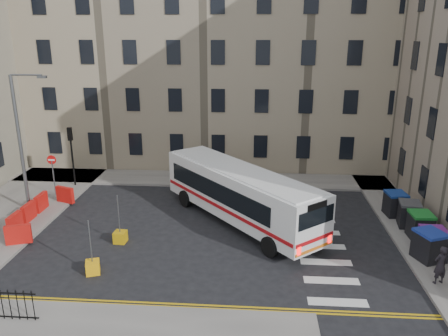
# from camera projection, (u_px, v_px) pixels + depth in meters

# --- Properties ---
(ground) EXTENTS (120.00, 120.00, 0.00)m
(ground) POSITION_uv_depth(u_px,v_px,m) (243.00, 233.00, 23.58)
(ground) COLOR black
(ground) RESTS_ON ground
(pavement_north) EXTENTS (36.00, 3.20, 0.15)m
(pavement_north) POSITION_uv_depth(u_px,v_px,m) (166.00, 178.00, 32.17)
(pavement_north) COLOR slate
(pavement_north) RESTS_ON ground
(pavement_east) EXTENTS (2.40, 26.00, 0.15)m
(pavement_east) POSITION_uv_depth(u_px,v_px,m) (392.00, 208.00, 26.73)
(pavement_east) COLOR slate
(pavement_east) RESTS_ON ground
(pavement_west) EXTENTS (6.00, 22.00, 0.15)m
(pavement_west) POSITION_uv_depth(u_px,v_px,m) (5.00, 217.00, 25.51)
(pavement_west) COLOR slate
(pavement_west) RESTS_ON ground
(terrace_north) EXTENTS (38.30, 10.80, 17.20)m
(terrace_north) POSITION_uv_depth(u_px,v_px,m) (167.00, 54.00, 36.23)
(terrace_north) COLOR gray
(terrace_north) RESTS_ON ground
(traffic_light_nw) EXTENTS (0.28, 0.22, 4.10)m
(traffic_light_nw) POSITION_uv_depth(u_px,v_px,m) (71.00, 147.00, 29.76)
(traffic_light_nw) COLOR black
(traffic_light_nw) RESTS_ON pavement_west
(streetlamp) EXTENTS (0.50, 0.22, 8.14)m
(streetlamp) POSITION_uv_depth(u_px,v_px,m) (20.00, 142.00, 25.11)
(streetlamp) COLOR #595B5E
(streetlamp) RESTS_ON pavement_west
(no_entry_north) EXTENTS (0.60, 0.08, 3.00)m
(no_entry_north) POSITION_uv_depth(u_px,v_px,m) (52.00, 167.00, 28.13)
(no_entry_north) COLOR #595B5E
(no_entry_north) RESTS_ON pavement_west
(roadworks_barriers) EXTENTS (1.66, 6.26, 1.00)m
(roadworks_barriers) POSITION_uv_depth(u_px,v_px,m) (35.00, 212.00, 24.70)
(roadworks_barriers) COLOR red
(roadworks_barriers) RESTS_ON pavement_west
(bus) EXTENTS (9.33, 10.35, 3.10)m
(bus) POSITION_uv_depth(u_px,v_px,m) (240.00, 192.00, 24.47)
(bus) COLOR white
(bus) RESTS_ON ground
(wheelie_bin_a) EXTENTS (1.52, 1.61, 1.42)m
(wheelie_bin_a) POSITION_uv_depth(u_px,v_px,m) (429.00, 245.00, 20.41)
(wheelie_bin_a) COLOR black
(wheelie_bin_a) RESTS_ON pavement_east
(wheelie_bin_b) EXTENTS (1.14, 1.30, 1.42)m
(wheelie_bin_b) POSITION_uv_depth(u_px,v_px,m) (433.00, 243.00, 20.61)
(wheelie_bin_b) COLOR black
(wheelie_bin_b) RESTS_ON pavement_east
(wheelie_bin_c) EXTENTS (1.12, 1.28, 1.38)m
(wheelie_bin_c) POSITION_uv_depth(u_px,v_px,m) (420.00, 225.00, 22.54)
(wheelie_bin_c) COLOR black
(wheelie_bin_c) RESTS_ON pavement_east
(wheelie_bin_d) EXTENTS (1.28, 1.42, 1.39)m
(wheelie_bin_d) POSITION_uv_depth(u_px,v_px,m) (409.00, 214.00, 23.94)
(wheelie_bin_d) COLOR black
(wheelie_bin_d) RESTS_ON pavement_east
(wheelie_bin_e) EXTENTS (1.21, 1.36, 1.38)m
(wheelie_bin_e) POSITION_uv_depth(u_px,v_px,m) (395.00, 204.00, 25.38)
(wheelie_bin_e) COLOR black
(wheelie_bin_e) RESTS_ON pavement_east
(pedestrian) EXTENTS (0.73, 0.59, 1.73)m
(pedestrian) POSITION_uv_depth(u_px,v_px,m) (440.00, 265.00, 18.42)
(pedestrian) COLOR black
(pedestrian) RESTS_ON pavement_east
(bollard_yellow) EXTENTS (0.76, 0.76, 0.60)m
(bollard_yellow) POSITION_uv_depth(u_px,v_px,m) (93.00, 267.00, 19.62)
(bollard_yellow) COLOR #F3AC0D
(bollard_yellow) RESTS_ON ground
(bollard_chevron) EXTENTS (0.64, 0.64, 0.60)m
(bollard_chevron) POSITION_uv_depth(u_px,v_px,m) (120.00, 237.00, 22.51)
(bollard_chevron) COLOR #C5940B
(bollard_chevron) RESTS_ON ground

